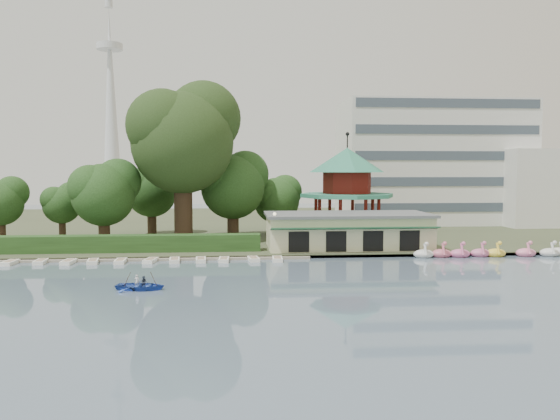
{
  "coord_description": "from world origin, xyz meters",
  "views": [
    {
      "loc": [
        -2.64,
        -38.89,
        9.2
      ],
      "look_at": [
        2.0,
        18.0,
        5.0
      ],
      "focal_mm": 35.0,
      "sensor_mm": 36.0,
      "label": 1
    }
  ],
  "objects": [
    {
      "name": "big_tree",
      "position": [
        -8.83,
        28.2,
        13.48
      ],
      "size": [
        13.52,
        12.6,
        19.8
      ],
      "color": "#3A281C",
      "rests_on": "shore"
    },
    {
      "name": "lamp_post",
      "position": [
        1.5,
        19.0,
        3.34
      ],
      "size": [
        0.36,
        0.36,
        4.28
      ],
      "color": "black",
      "rests_on": "shore"
    },
    {
      "name": "embankment",
      "position": [
        0.0,
        17.3,
        0.15
      ],
      "size": [
        220.0,
        0.6,
        0.3
      ],
      "primitive_type": "cube",
      "color": "gray",
      "rests_on": "ground"
    },
    {
      "name": "dock",
      "position": [
        -12.0,
        17.2,
        0.12
      ],
      "size": [
        34.0,
        1.6,
        0.24
      ],
      "primitive_type": "cube",
      "color": "gray",
      "rests_on": "ground"
    },
    {
      "name": "office_building",
      "position": [
        32.67,
        49.0,
        9.73
      ],
      "size": [
        38.0,
        18.0,
        20.0
      ],
      "color": "silver",
      "rests_on": "shore"
    },
    {
      "name": "moored_rowboats",
      "position": [
        -12.71,
        15.8,
        0.18
      ],
      "size": [
        29.66,
        2.69,
        0.36
      ],
      "color": "white",
      "rests_on": "ground"
    },
    {
      "name": "rowboat_with_passengers",
      "position": [
        -9.98,
        3.27,
        0.54
      ],
      "size": [
        5.78,
        4.53,
        2.01
      ],
      "color": "#2D51B3",
      "rests_on": "ground"
    },
    {
      "name": "pavilion",
      "position": [
        12.0,
        32.0,
        7.48
      ],
      "size": [
        12.4,
        12.4,
        13.5
      ],
      "color": "beige",
      "rests_on": "shore"
    },
    {
      "name": "ground_plane",
      "position": [
        0.0,
        0.0,
        0.0
      ],
      "size": [
        220.0,
        220.0,
        0.0
      ],
      "primitive_type": "plane",
      "color": "slate",
      "rests_on": "ground"
    },
    {
      "name": "shore",
      "position": [
        0.0,
        52.0,
        0.2
      ],
      "size": [
        220.0,
        70.0,
        0.4
      ],
      "primitive_type": "cube",
      "color": "#424930",
      "rests_on": "ground"
    },
    {
      "name": "small_trees",
      "position": [
        -10.58,
        31.55,
        6.63
      ],
      "size": [
        39.35,
        17.17,
        11.34
      ],
      "color": "#3A281C",
      "rests_on": "shore"
    },
    {
      "name": "swan_boats",
      "position": [
        25.52,
        16.59,
        0.4
      ],
      "size": [
        18.15,
        2.15,
        1.92
      ],
      "color": "silver",
      "rests_on": "ground"
    },
    {
      "name": "hedge",
      "position": [
        -15.0,
        20.5,
        1.3
      ],
      "size": [
        30.0,
        2.0,
        1.8
      ],
      "primitive_type": "cube",
      "color": "#264A1C",
      "rests_on": "shore"
    },
    {
      "name": "broadcast_tower",
      "position": [
        -42.0,
        140.0,
        33.98
      ],
      "size": [
        8.0,
        8.0,
        96.0
      ],
      "color": "silver",
      "rests_on": "ground"
    },
    {
      "name": "boathouse",
      "position": [
        10.0,
        21.97,
        2.37
      ],
      "size": [
        18.6,
        9.39,
        3.9
      ],
      "color": "beige",
      "rests_on": "shore"
    }
  ]
}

